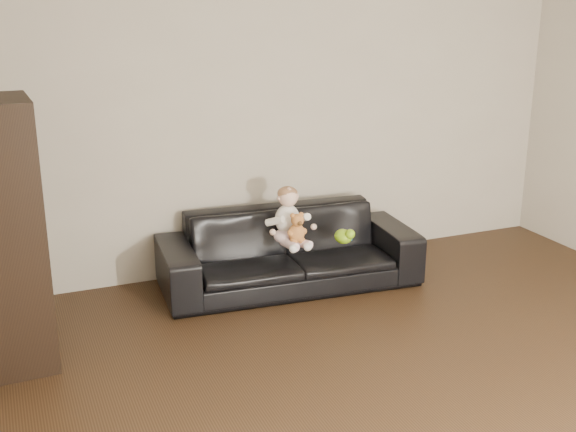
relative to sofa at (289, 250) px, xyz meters
name	(u,v)px	position (x,y,z in m)	size (l,w,h in m)	color
floor	(485,428)	(0.21, -2.25, -0.29)	(5.50, 5.50, 0.00)	#332112
wall_back	(290,112)	(0.21, 0.50, 1.01)	(5.00, 5.00, 0.00)	#B3AA97
sofa	(289,250)	(0.00, 0.00, 0.00)	(2.02, 0.79, 0.59)	black
cabinet	(7,237)	(-2.06, -0.50, 0.54)	(0.42, 0.57, 1.67)	black
shelf_item	(3,176)	(-2.04, -0.50, 0.92)	(0.18, 0.25, 0.28)	silver
baby	(289,219)	(-0.05, -0.11, 0.29)	(0.34, 0.41, 0.45)	#F4CED5
teddy_bear	(297,228)	(-0.04, -0.25, 0.26)	(0.16, 0.16, 0.23)	#BD7336
toy_green	(343,236)	(0.35, -0.26, 0.15)	(0.13, 0.16, 0.11)	#87C417
toy_rattle	(341,239)	(0.33, -0.25, 0.12)	(0.06, 0.06, 0.06)	#E8521B
toy_blue_disc	(346,239)	(0.41, -0.20, 0.10)	(0.10, 0.10, 0.01)	#1995C9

